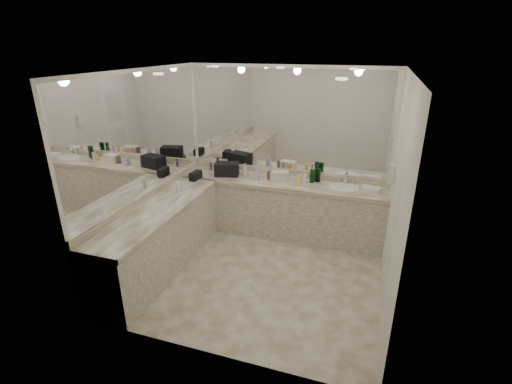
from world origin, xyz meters
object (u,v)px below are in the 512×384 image
(cream_cosmetic_case, at_px, (280,176))
(soap_bottle_a, at_px, (245,170))
(black_toiletry_bag, at_px, (227,169))
(hand_towel, at_px, (371,189))
(sink, at_px, (344,188))
(soap_bottle_c, at_px, (279,176))
(soap_bottle_b, at_px, (256,174))
(wall_phone, at_px, (392,173))

(cream_cosmetic_case, distance_m, soap_bottle_a, 0.59)
(black_toiletry_bag, bearing_deg, hand_towel, 0.97)
(sink, distance_m, soap_bottle_c, 0.99)
(soap_bottle_b, bearing_deg, black_toiletry_bag, 174.70)
(cream_cosmetic_case, height_order, soap_bottle_c, soap_bottle_c)
(sink, relative_size, hand_towel, 1.74)
(soap_bottle_a, bearing_deg, sink, -1.38)
(hand_towel, bearing_deg, sink, -177.49)
(wall_phone, xyz_separation_m, black_toiletry_bag, (-2.46, 0.48, -0.34))
(black_toiletry_bag, distance_m, soap_bottle_a, 0.29)
(black_toiletry_bag, height_order, hand_towel, black_toiletry_bag)
(soap_bottle_a, height_order, soap_bottle_b, soap_bottle_a)
(sink, relative_size, black_toiletry_bag, 1.17)
(hand_towel, xyz_separation_m, soap_bottle_c, (-1.36, -0.03, 0.05))
(soap_bottle_a, distance_m, soap_bottle_c, 0.59)
(hand_towel, bearing_deg, cream_cosmetic_case, -179.48)
(black_toiletry_bag, distance_m, soap_bottle_b, 0.51)
(wall_phone, height_order, black_toiletry_bag, wall_phone)
(black_toiletry_bag, distance_m, soap_bottle_c, 0.88)
(hand_towel, relative_size, soap_bottle_a, 1.20)
(black_toiletry_bag, xyz_separation_m, hand_towel, (2.24, 0.04, -0.09))
(black_toiletry_bag, height_order, cream_cosmetic_case, black_toiletry_bag)
(cream_cosmetic_case, relative_size, soap_bottle_b, 1.38)
(sink, distance_m, cream_cosmetic_case, 0.99)
(wall_phone, distance_m, black_toiletry_bag, 2.53)
(wall_phone, height_order, soap_bottle_a, wall_phone)
(soap_bottle_b, bearing_deg, cream_cosmetic_case, 11.37)
(sink, bearing_deg, wall_phone, -39.57)
(black_toiletry_bag, bearing_deg, wall_phone, -10.99)
(soap_bottle_a, bearing_deg, hand_towel, -0.62)
(black_toiletry_bag, bearing_deg, sink, 0.66)
(wall_phone, distance_m, soap_bottle_b, 2.03)
(hand_towel, relative_size, soap_bottle_b, 1.38)
(wall_phone, relative_size, cream_cosmetic_case, 0.95)
(soap_bottle_c, bearing_deg, hand_towel, 1.45)
(cream_cosmetic_case, bearing_deg, hand_towel, -9.93)
(black_toiletry_bag, distance_m, cream_cosmetic_case, 0.88)
(black_toiletry_bag, bearing_deg, soap_bottle_c, 0.22)
(hand_towel, xyz_separation_m, soap_bottle_b, (-1.73, -0.09, 0.07))
(wall_phone, bearing_deg, soap_bottle_c, 163.13)
(soap_bottle_b, height_order, soap_bottle_c, soap_bottle_b)
(black_toiletry_bag, distance_m, hand_towel, 2.24)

